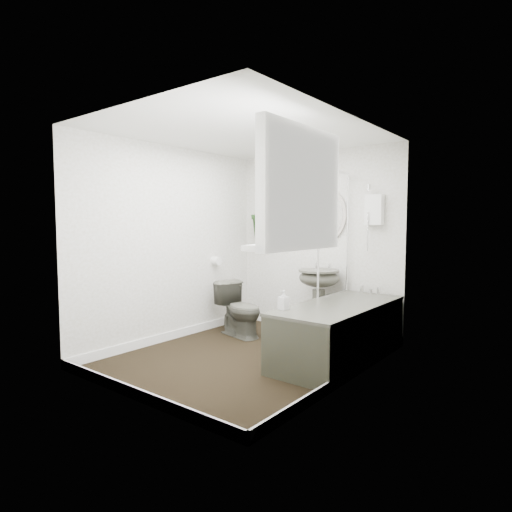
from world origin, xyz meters
The scene contains 22 objects.
floor centered at (0.00, 0.00, -0.01)m, with size 2.30×2.80×0.02m, color black.
ceiling centered at (0.00, 0.00, 2.31)m, with size 2.30×2.80×0.02m, color white.
wall_back centered at (0.00, 1.41, 1.15)m, with size 2.30×0.02×2.30m, color white.
wall_front centered at (0.00, -1.41, 1.15)m, with size 2.30×0.02×2.30m, color white.
wall_left centered at (-1.16, 0.00, 1.15)m, with size 0.02×2.80×2.30m, color white.
wall_right centered at (1.16, 0.00, 1.15)m, with size 0.02×2.80×2.30m, color white.
skirting centered at (0.00, 0.00, 0.05)m, with size 2.30×2.80×0.10m, color white.
bathtub centered at (0.80, 0.50, 0.29)m, with size 0.72×1.72×0.58m, color #47483D, non-canonical shape.
bath_screen centered at (0.47, 0.99, 1.28)m, with size 0.04×0.72×1.40m, color silver, non-canonical shape.
shower_box centered at (0.80, 1.34, 1.55)m, with size 0.20×0.10×0.35m, color white.
oval_mirror centered at (0.20, 1.37, 1.50)m, with size 0.46×0.03×0.62m, color #B9AFA4.
wall_sconce centered at (-0.20, 1.36, 1.40)m, with size 0.04×0.04×0.22m, color black.
toilet_roll_holder centered at (-1.10, 0.70, 0.90)m, with size 0.11×0.11×0.11m, color white.
window_recess centered at (1.09, -0.70, 1.65)m, with size 0.08×1.00×0.90m, color white.
window_sill centered at (1.02, -0.70, 1.23)m, with size 0.18×1.00×0.04m, color white.
window_blinds centered at (1.04, -0.70, 1.65)m, with size 0.01×0.86×0.76m, color white.
toilet centered at (-0.60, 0.60, 0.33)m, with size 0.37×0.66×0.67m, color #47483D.
pedestal_sink centered at (0.20, 1.13, 0.42)m, with size 0.49×0.42×0.84m, color #47483D, non-canonical shape.
sill_plant centered at (0.99, -0.40, 1.38)m, with size 0.24×0.21×0.27m, color black.
hanging_plant centered at (-0.70, 1.25, 1.56)m, with size 0.40×0.32×0.73m, color black.
soap_bottle centered at (0.51, -0.08, 0.67)m, with size 0.08×0.08×0.18m, color black.
hanging_pot centered at (-0.70, 1.25, 1.86)m, with size 0.16×0.16×0.12m, color #2B231A.
Camera 1 is at (2.77, -3.39, 1.40)m, focal length 30.00 mm.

